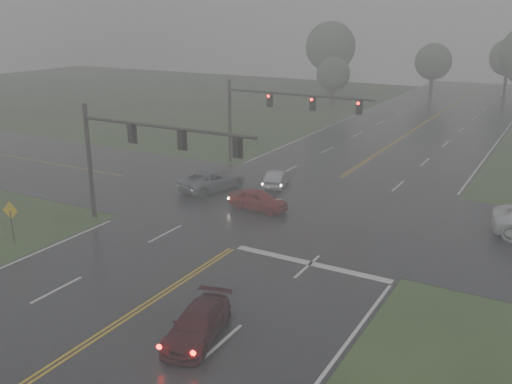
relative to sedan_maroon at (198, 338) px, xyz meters
The scene contains 14 objects.
main_road 14.55m from the sedan_maroon, 103.96° to the left, with size 18.00×160.00×0.02m, color black.
cross_street 16.50m from the sedan_maroon, 102.28° to the left, with size 120.00×14.00×0.02m, color black.
stop_bar 8.58m from the sedan_maroon, 83.37° to the left, with size 8.50×0.50×0.01m, color silver.
sedan_maroon is the anchor object (origin of this frame).
sedan_red 15.44m from the sedan_maroon, 110.48° to the left, with size 1.57×3.90×1.33m, color maroon.
sedan_silver 20.84m from the sedan_maroon, 108.91° to the left, with size 1.29×3.70×1.22m, color #9A9CA1.
car_grey 19.66m from the sedan_maroon, 122.05° to the left, with size 2.36×5.11×1.42m, color slate.
signal_gantry_near 13.98m from the sedan_maroon, 140.80° to the left, with size 11.83×0.31×7.09m.
signal_gantry_far 26.68m from the sedan_maroon, 111.92° to the left, with size 12.64×0.35×6.92m.
sign_diamond_west 14.85m from the sedan_maroon, 168.56° to the left, with size 0.99×0.22×2.41m.
tree_nw_a 59.08m from the sedan_maroon, 107.22° to the left, with size 4.48×4.48×6.58m.
tree_n_mid 72.76m from the sedan_maroon, 96.36° to the left, with size 5.38×5.38×7.91m.
tree_nw_b 70.16m from the sedan_maroon, 108.42° to the left, with size 7.48×7.48×10.99m.
tree_n_far 81.85m from the sedan_maroon, 89.17° to the left, with size 5.75×5.75×8.45m.
Camera 1 is at (15.17, -10.06, 12.25)m, focal length 40.00 mm.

